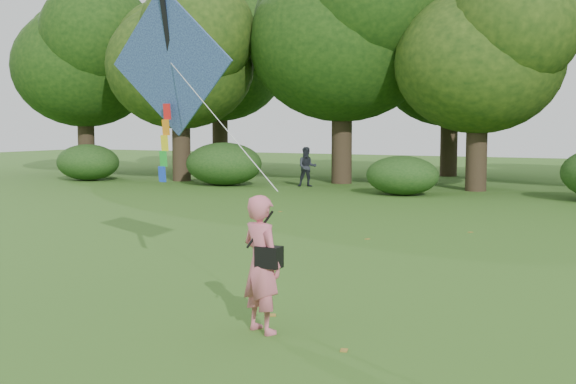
% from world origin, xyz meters
% --- Properties ---
extents(ground, '(100.00, 100.00, 0.00)m').
position_xyz_m(ground, '(0.00, 0.00, 0.00)').
color(ground, '#265114').
rests_on(ground, ground).
extents(man_kite_flyer, '(0.73, 0.61, 1.69)m').
position_xyz_m(man_kite_flyer, '(-0.12, -0.30, 0.85)').
color(man_kite_flyer, '#D36378').
rests_on(man_kite_flyer, ground).
extents(bystander_left, '(0.99, 0.93, 1.63)m').
position_xyz_m(bystander_left, '(-8.58, 18.74, 0.81)').
color(bystander_left, '#23272F').
rests_on(bystander_left, ground).
extents(crossbody_bag, '(0.43, 0.20, 0.69)m').
position_xyz_m(crossbody_bag, '(-0.01, -0.33, 0.96)').
color(crossbody_bag, black).
rests_on(crossbody_bag, ground).
extents(flying_kite, '(4.36, 2.58, 3.17)m').
position_xyz_m(flying_kite, '(-3.01, 1.86, 3.50)').
color(flying_kite, '#285EAF').
rests_on(flying_kite, ground).
extents(shrub_band, '(39.15, 3.22, 1.88)m').
position_xyz_m(shrub_band, '(-0.72, 17.60, 0.86)').
color(shrub_band, '#264919').
rests_on(shrub_band, ground).
extents(fallen_leaves, '(10.17, 14.63, 0.01)m').
position_xyz_m(fallen_leaves, '(-0.53, 2.18, 0.01)').
color(fallen_leaves, olive).
rests_on(fallen_leaves, ground).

